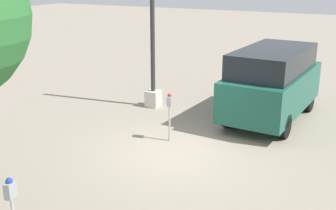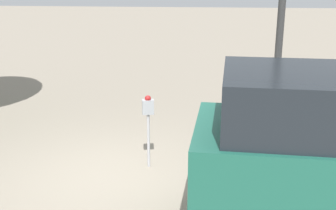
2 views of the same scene
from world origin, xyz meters
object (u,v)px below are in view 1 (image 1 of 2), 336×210
(parking_meter_near, at_px, (169,106))
(parking_meter_far, at_px, (11,199))
(lamp_post, at_px, (153,60))
(parked_van, at_px, (272,82))

(parking_meter_near, relative_size, parking_meter_far, 0.97)
(lamp_post, relative_size, parked_van, 1.19)
(parking_meter_near, relative_size, lamp_post, 0.25)
(lamp_post, bearing_deg, parking_meter_near, -141.73)
(lamp_post, bearing_deg, parking_meter_far, -165.40)
(parking_meter_near, relative_size, parked_van, 0.30)
(parking_meter_near, height_order, lamp_post, lamp_post)
(parking_meter_near, distance_m, lamp_post, 3.18)
(parking_meter_near, height_order, parked_van, parked_van)
(parking_meter_near, bearing_deg, parked_van, -46.15)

